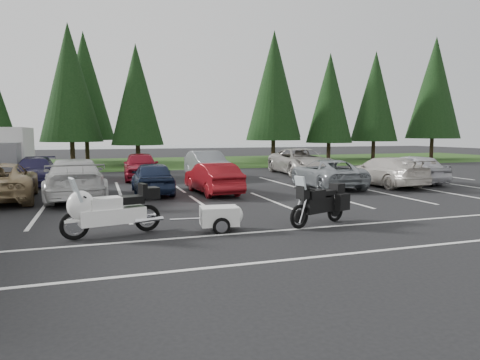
% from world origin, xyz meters
% --- Properties ---
extents(ground, '(120.00, 120.00, 0.00)m').
position_xyz_m(ground, '(0.00, 0.00, 0.00)').
color(ground, black).
rests_on(ground, ground).
extents(grass_strip, '(80.00, 16.00, 0.01)m').
position_xyz_m(grass_strip, '(0.00, 24.00, 0.01)').
color(grass_strip, '#1F3C13').
rests_on(grass_strip, ground).
extents(lake_water, '(70.00, 50.00, 0.02)m').
position_xyz_m(lake_water, '(4.00, 55.00, 0.00)').
color(lake_water, gray).
rests_on(lake_water, ground).
extents(box_truck, '(2.40, 5.60, 2.90)m').
position_xyz_m(box_truck, '(-8.00, 12.50, 1.45)').
color(box_truck, silver).
rests_on(box_truck, ground).
extents(stall_markings, '(32.00, 16.00, 0.01)m').
position_xyz_m(stall_markings, '(0.00, 2.00, 0.00)').
color(stall_markings, silver).
rests_on(stall_markings, ground).
extents(conifer_4, '(4.80, 4.80, 11.17)m').
position_xyz_m(conifer_4, '(-5.00, 22.90, 6.53)').
color(conifer_4, '#332316').
rests_on(conifer_4, ground).
extents(conifer_5, '(4.14, 4.14, 9.63)m').
position_xyz_m(conifer_5, '(0.00, 21.60, 5.63)').
color(conifer_5, '#332316').
rests_on(conifer_5, ground).
extents(conifer_6, '(4.93, 4.93, 11.48)m').
position_xyz_m(conifer_6, '(12.00, 22.10, 6.71)').
color(conifer_6, '#332316').
rests_on(conifer_6, ground).
extents(conifer_7, '(4.27, 4.27, 9.94)m').
position_xyz_m(conifer_7, '(17.50, 21.80, 5.81)').
color(conifer_7, '#332316').
rests_on(conifer_7, ground).
extents(conifer_8, '(4.53, 4.53, 10.56)m').
position_xyz_m(conifer_8, '(23.00, 22.60, 6.17)').
color(conifer_8, '#332316').
rests_on(conifer_8, ground).
extents(conifer_9, '(5.19, 5.19, 12.10)m').
position_xyz_m(conifer_9, '(29.00, 21.30, 7.07)').
color(conifer_9, '#332316').
rests_on(conifer_9, ground).
extents(conifer_back_b, '(4.97, 4.97, 11.58)m').
position_xyz_m(conifer_back_b, '(-4.00, 27.50, 6.77)').
color(conifer_back_b, '#332316').
rests_on(conifer_back_b, ground).
extents(conifer_back_c, '(5.50, 5.50, 12.81)m').
position_xyz_m(conifer_back_c, '(14.00, 26.80, 7.49)').
color(conifer_back_c, '#332316').
rests_on(conifer_back_c, ground).
extents(car_near_2, '(2.85, 5.44, 1.46)m').
position_xyz_m(car_near_2, '(-6.60, 4.44, 0.73)').
color(car_near_2, '#998059').
rests_on(car_near_2, ground).
extents(car_near_3, '(2.60, 5.65, 1.60)m').
position_xyz_m(car_near_3, '(-3.95, 4.15, 0.80)').
color(car_near_3, silver).
rests_on(car_near_3, ground).
extents(car_near_4, '(1.77, 4.14, 1.39)m').
position_xyz_m(car_near_4, '(-0.87, 4.61, 0.70)').
color(car_near_4, '#17213B').
rests_on(car_near_4, ground).
extents(car_near_5, '(1.74, 4.14, 1.33)m').
position_xyz_m(car_near_5, '(1.59, 3.87, 0.67)').
color(car_near_5, maroon).
rests_on(car_near_5, ground).
extents(car_near_6, '(2.59, 4.98, 1.34)m').
position_xyz_m(car_near_6, '(7.30, 4.26, 0.67)').
color(car_near_6, gray).
rests_on(car_near_6, ground).
extents(car_near_7, '(2.32, 5.01, 1.42)m').
position_xyz_m(car_near_7, '(10.27, 3.91, 0.71)').
color(car_near_7, beige).
rests_on(car_near_7, ground).
extents(car_near_8, '(2.18, 4.57, 1.51)m').
position_xyz_m(car_near_8, '(12.43, 4.50, 0.75)').
color(car_near_8, '#BDBCC1').
rests_on(car_near_8, ground).
extents(car_far_1, '(2.05, 4.78, 1.37)m').
position_xyz_m(car_far_1, '(-6.04, 9.58, 0.69)').
color(car_far_1, '#191637').
rests_on(car_far_1, ground).
extents(car_far_2, '(2.02, 4.61, 1.54)m').
position_xyz_m(car_far_2, '(-0.81, 10.48, 0.77)').
color(car_far_2, maroon).
rests_on(car_far_2, ground).
extents(car_far_3, '(1.83, 4.78, 1.56)m').
position_xyz_m(car_far_3, '(2.85, 9.97, 0.78)').
color(car_far_3, slate).
rests_on(car_far_3, ground).
extents(car_far_4, '(3.13, 6.07, 1.64)m').
position_xyz_m(car_far_4, '(8.99, 10.38, 0.82)').
color(car_far_4, '#A49E97').
rests_on(car_far_4, ground).
extents(touring_motorcycle, '(2.90, 1.45, 1.54)m').
position_xyz_m(touring_motorcycle, '(-2.74, -2.68, 0.77)').
color(touring_motorcycle, white).
rests_on(touring_motorcycle, ground).
extents(cargo_trailer, '(1.50, 0.95, 0.66)m').
position_xyz_m(cargo_trailer, '(-0.04, -3.01, 0.33)').
color(cargo_trailer, white).
rests_on(cargo_trailer, ground).
extents(adventure_motorcycle, '(2.54, 1.62, 1.46)m').
position_xyz_m(adventure_motorcycle, '(2.79, -3.20, 0.73)').
color(adventure_motorcycle, black).
rests_on(adventure_motorcycle, ground).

